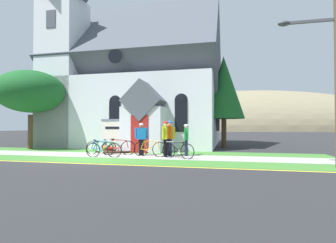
# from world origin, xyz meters

# --- Properties ---
(ground) EXTENTS (140.00, 140.00, 0.00)m
(ground) POSITION_xyz_m (0.00, 4.00, 0.00)
(ground) COLOR #2B2B2D
(sidewalk_slab) EXTENTS (32.00, 2.12, 0.01)m
(sidewalk_slab) POSITION_xyz_m (-0.63, 1.81, 0.01)
(sidewalk_slab) COLOR #A8A59E
(sidewalk_slab) RESTS_ON ground
(grass_verge) EXTENTS (32.00, 1.80, 0.01)m
(grass_verge) POSITION_xyz_m (-0.63, -0.14, 0.00)
(grass_verge) COLOR #427F33
(grass_verge) RESTS_ON ground
(church_lawn) EXTENTS (24.00, 2.01, 0.01)m
(church_lawn) POSITION_xyz_m (-0.63, 3.88, 0.00)
(church_lawn) COLOR #427F33
(church_lawn) RESTS_ON ground
(curb_paint_stripe) EXTENTS (28.00, 0.16, 0.01)m
(curb_paint_stripe) POSITION_xyz_m (-0.63, -1.19, 0.00)
(curb_paint_stripe) COLOR yellow
(curb_paint_stripe) RESTS_ON ground
(church_building) EXTENTS (12.67, 12.15, 12.21)m
(church_building) POSITION_xyz_m (-0.92, 9.75, 4.63)
(church_building) COLOR silver
(church_building) RESTS_ON ground
(church_sign) EXTENTS (2.21, 0.12, 1.92)m
(church_sign) POSITION_xyz_m (-0.01, 4.02, 1.26)
(church_sign) COLOR slate
(church_sign) RESTS_ON ground
(flower_bed) EXTENTS (2.18, 2.18, 0.34)m
(flower_bed) POSITION_xyz_m (-0.02, 3.61, 0.09)
(flower_bed) COLOR #382319
(flower_bed) RESTS_ON ground
(bicycle_blue) EXTENTS (1.73, 0.18, 0.83)m
(bicycle_blue) POSITION_xyz_m (2.64, 1.76, 0.39)
(bicycle_blue) COLOR black
(bicycle_blue) RESTS_ON ground
(bicycle_green) EXTENTS (1.62, 0.65, 0.79)m
(bicycle_green) POSITION_xyz_m (4.11, 1.32, 0.37)
(bicycle_green) COLOR black
(bicycle_green) RESTS_ON ground
(bicycle_red) EXTENTS (1.76, 0.19, 0.80)m
(bicycle_red) POSITION_xyz_m (0.57, 0.95, 0.37)
(bicycle_red) COLOR black
(bicycle_red) RESTS_ON ground
(bicycle_black) EXTENTS (1.67, 0.54, 0.86)m
(bicycle_black) POSITION_xyz_m (0.83, 2.10, 0.39)
(bicycle_black) COLOR black
(bicycle_black) RESTS_ON ground
(bicycle_orange) EXTENTS (1.68, 0.31, 0.80)m
(bicycle_orange) POSITION_xyz_m (-0.15, 1.92, 0.36)
(bicycle_orange) COLOR black
(bicycle_orange) RESTS_ON ground
(cyclist_in_blue_jersey) EXTENTS (0.64, 0.36, 1.64)m
(cyclist_in_blue_jersey) POSITION_xyz_m (2.06, 2.13, 0.96)
(cyclist_in_blue_jersey) COLOR black
(cyclist_in_blue_jersey) RESTS_ON ground
(cyclist_in_white_jersey) EXTENTS (0.29, 0.74, 1.75)m
(cyclist_in_white_jersey) POSITION_xyz_m (3.55, 2.18, 1.03)
(cyclist_in_white_jersey) COLOR #191E38
(cyclist_in_white_jersey) RESTS_ON ground
(cyclist_in_yellow_jersey) EXTENTS (0.28, 0.72, 1.59)m
(cyclist_in_yellow_jersey) POSITION_xyz_m (4.32, 2.45, 0.92)
(cyclist_in_yellow_jersey) COLOR #191E38
(cyclist_in_yellow_jersey) RESTS_ON ground
(cyclist_in_green_jersey) EXTENTS (0.28, 0.77, 1.73)m
(cyclist_in_green_jersey) POSITION_xyz_m (3.40, 1.81, 1.02)
(cyclist_in_green_jersey) COLOR black
(cyclist_in_green_jersey) RESTS_ON ground
(cyclist_in_red_jersey) EXTENTS (0.59, 0.44, 1.68)m
(cyclist_in_red_jersey) POSITION_xyz_m (3.42, 2.53, 0.98)
(cyclist_in_red_jersey) COLOR black
(cyclist_in_red_jersey) RESTS_ON ground
(utility_pole) EXTENTS (3.12, 0.28, 7.73)m
(utility_pole) POSITION_xyz_m (10.12, -0.08, 4.29)
(utility_pole) COLOR brown
(utility_pole) RESTS_ON ground
(roadside_conifer) EXTENTS (2.86, 2.86, 6.39)m
(roadside_conifer) POSITION_xyz_m (6.07, 8.16, 4.19)
(roadside_conifer) COLOR #4C3823
(roadside_conifer) RESTS_ON ground
(yard_deciduous_tree) EXTENTS (4.40, 4.40, 5.12)m
(yard_deciduous_tree) POSITION_xyz_m (-6.23, 4.13, 3.74)
(yard_deciduous_tree) COLOR #4C3823
(yard_deciduous_tree) RESTS_ON ground
(distant_hill) EXTENTS (102.82, 39.64, 27.44)m
(distant_hill) POSITION_xyz_m (11.24, 83.86, 0.00)
(distant_hill) COLOR #847A5B
(distant_hill) RESTS_ON ground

